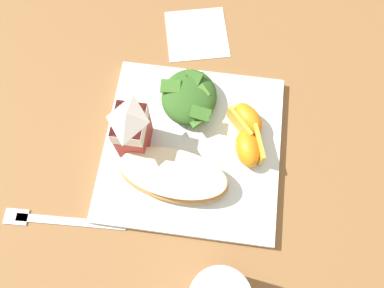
{
  "coord_description": "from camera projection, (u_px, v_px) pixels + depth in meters",
  "views": [
    {
      "loc": [
        -0.21,
        -0.03,
        0.59
      ],
      "look_at": [
        0.0,
        0.0,
        0.03
      ],
      "focal_mm": 35.95,
      "sensor_mm": 36.0,
      "label": 1
    }
  ],
  "objects": [
    {
      "name": "white_plate",
      "position": [
        192.0,
        148.0,
        0.62
      ],
      "size": [
        0.28,
        0.28,
        0.02
      ],
      "primitive_type": "cube",
      "color": "silver",
      "rests_on": "ground"
    },
    {
      "name": "orange_wedge_middle",
      "position": [
        247.0,
        120.0,
        0.61
      ],
      "size": [
        0.07,
        0.07,
        0.04
      ],
      "color": "orange",
      "rests_on": "white_plate"
    },
    {
      "name": "milk_carton",
      "position": [
        131.0,
        128.0,
        0.56
      ],
      "size": [
        0.06,
        0.04,
        0.11
      ],
      "color": "#B7332D",
      "rests_on": "white_plate"
    },
    {
      "name": "green_salad_pile",
      "position": [
        189.0,
        97.0,
        0.62
      ],
      "size": [
        0.11,
        0.09,
        0.04
      ],
      "color": "#336023",
      "rests_on": "white_plate"
    },
    {
      "name": "metal_fork",
      "position": [
        54.0,
        220.0,
        0.59
      ],
      "size": [
        0.03,
        0.19,
        0.01
      ],
      "color": "silver",
      "rests_on": "ground"
    },
    {
      "name": "cheesy_pizza_bread",
      "position": [
        173.0,
        175.0,
        0.58
      ],
      "size": [
        0.1,
        0.18,
        0.04
      ],
      "color": "tan",
      "rests_on": "white_plate"
    },
    {
      "name": "paper_napkin",
      "position": [
        197.0,
        34.0,
        0.71
      ],
      "size": [
        0.13,
        0.13,
        0.0
      ],
      "primitive_type": "cube",
      "rotation": [
        0.0,
        0.0,
        0.24
      ],
      "color": "white",
      "rests_on": "ground"
    },
    {
      "name": "ground",
      "position": [
        192.0,
        150.0,
        0.63
      ],
      "size": [
        3.0,
        3.0,
        0.0
      ],
      "primitive_type": "plane",
      "color": "olive"
    },
    {
      "name": "orange_wedge_front",
      "position": [
        249.0,
        146.0,
        0.59
      ],
      "size": [
        0.07,
        0.05,
        0.04
      ],
      "color": "orange",
      "rests_on": "white_plate"
    }
  ]
}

